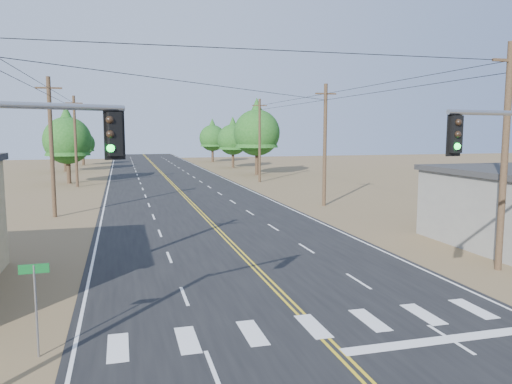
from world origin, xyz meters
name	(u,v)px	position (x,y,z in m)	size (l,w,h in m)	color
road	(203,215)	(0.00, 30.00, 0.01)	(15.00, 200.00, 0.02)	black
utility_pole_left_mid	(51,146)	(-10.50, 32.00, 5.12)	(1.80, 0.30, 10.00)	#4C3826
utility_pole_left_far	(75,141)	(-10.50, 52.00, 5.12)	(1.80, 0.30, 10.00)	#4C3826
utility_pole_right_near	(505,156)	(10.50, 12.00, 5.12)	(1.80, 0.30, 10.00)	#4C3826
utility_pole_right_mid	(325,144)	(10.50, 32.00, 5.12)	(1.80, 0.30, 10.00)	#4C3826
utility_pole_right_far	(260,140)	(10.50, 52.00, 5.12)	(1.80, 0.30, 10.00)	#4C3826
street_sign	(35,295)	(-8.11, 8.00, 1.76)	(0.78, 0.06, 2.63)	gray
tree_left_near	(67,136)	(-11.76, 56.30, 5.64)	(5.54, 5.54, 9.23)	#3F2D1E
tree_left_mid	(64,135)	(-13.96, 74.65, 5.59)	(5.48, 5.48, 9.13)	#3F2D1E
tree_left_far	(83,141)	(-12.31, 88.88, 4.33)	(4.26, 4.26, 7.09)	#3F2D1E
tree_right_near	(257,128)	(12.73, 61.47, 6.59)	(6.47, 6.47, 10.78)	#3F2D1E
tree_right_mid	(233,136)	(12.53, 76.06, 5.25)	(5.15, 5.15, 8.58)	#3F2D1E
tree_right_far	(212,135)	(11.98, 92.27, 5.29)	(5.19, 5.19, 8.66)	#3F2D1E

